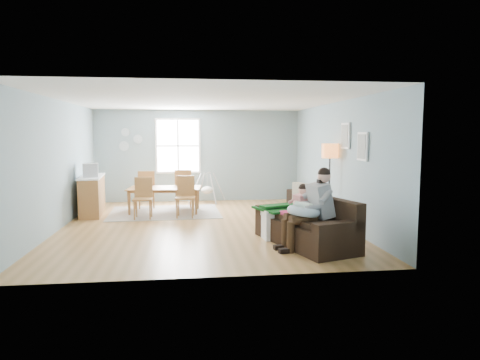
{
  "coord_description": "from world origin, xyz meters",
  "views": [
    {
      "loc": [
        -0.32,
        -9.26,
        1.96
      ],
      "look_at": [
        0.79,
        -0.15,
        1.0
      ],
      "focal_mm": 32.0,
      "sensor_mm": 36.0,
      "label": 1
    }
  ],
  "objects": [
    {
      "name": "chair_ne",
      "position": [
        -0.45,
        2.34,
        0.6
      ],
      "size": [
        0.47,
        0.47,
        1.04
      ],
      "color": "brown",
      "rests_on": "rug"
    },
    {
      "name": "father",
      "position": [
        1.78,
        -2.21,
        0.75
      ],
      "size": [
        1.05,
        0.58,
        1.41
      ],
      "color": "gray",
      "rests_on": "sofa"
    },
    {
      "name": "baby_swing",
      "position": [
        0.23,
        3.1,
        0.39
      ],
      "size": [
        1.11,
        1.12,
        0.87
      ],
      "color": "#B8B8BD",
      "rests_on": "room"
    },
    {
      "name": "beige_pillow",
      "position": [
        1.86,
        -1.28,
        0.78
      ],
      "size": [
        0.26,
        0.53,
        0.51
      ],
      "primitive_type": "cube",
      "rotation": [
        0.0,
        0.0,
        0.24
      ],
      "color": "tan",
      "rests_on": "sofa"
    },
    {
      "name": "infant",
      "position": [
        1.61,
        -2.23,
        0.77
      ],
      "size": [
        0.29,
        0.38,
        0.15
      ],
      "color": "white",
      "rests_on": "nursing_pillow"
    },
    {
      "name": "storage_cube",
      "position": [
        1.32,
        -1.38,
        0.28
      ],
      "size": [
        0.54,
        0.49,
        0.56
      ],
      "color": "white",
      "rests_on": "room"
    },
    {
      "name": "rug",
      "position": [
        -0.92,
        1.65,
        0.01
      ],
      "size": [
        2.82,
        2.19,
        0.01
      ],
      "primitive_type": "cube",
      "rotation": [
        0.0,
        0.0,
        0.04
      ],
      "color": "gray",
      "rests_on": "room"
    },
    {
      "name": "chair_se",
      "position": [
        -0.38,
        0.99,
        0.57
      ],
      "size": [
        0.48,
        0.48,
        0.99
      ],
      "color": "brown",
      "rests_on": "rug"
    },
    {
      "name": "dining_table",
      "position": [
        -0.92,
        1.65,
        0.32
      ],
      "size": [
        1.89,
        1.15,
        0.64
      ],
      "primitive_type": "imported",
      "rotation": [
        0.0,
        0.0,
        -0.08
      ],
      "color": "olive",
      "rests_on": "rug"
    },
    {
      "name": "window",
      "position": [
        -0.6,
        3.46,
        1.65
      ],
      "size": [
        1.32,
        0.08,
        1.62
      ],
      "color": "white",
      "rests_on": "room"
    },
    {
      "name": "room",
      "position": [
        0.0,
        0.0,
        2.42
      ],
      "size": [
        8.4,
        9.4,
        3.9
      ],
      "color": "#A07138"
    },
    {
      "name": "monitor",
      "position": [
        -2.65,
        1.36,
        1.12
      ],
      "size": [
        0.41,
        0.39,
        0.33
      ],
      "color": "#B8B8BD",
      "rests_on": "counter"
    },
    {
      "name": "chair_nw",
      "position": [
        -1.43,
        2.3,
        0.59
      ],
      "size": [
        0.51,
        0.51,
        1.02
      ],
      "color": "brown",
      "rests_on": "rug"
    },
    {
      "name": "pictures",
      "position": [
        2.97,
        -1.05,
        1.85
      ],
      "size": [
        0.05,
        1.34,
        0.74
      ],
      "color": "white",
      "rests_on": "room"
    },
    {
      "name": "toddler",
      "position": [
        1.68,
        -1.71,
        0.73
      ],
      "size": [
        0.57,
        0.38,
        0.85
      ],
      "color": "silver",
      "rests_on": "sofa"
    },
    {
      "name": "nursing_pillow",
      "position": [
        1.63,
        -2.26,
        0.67
      ],
      "size": [
        0.74,
        0.73,
        0.23
      ],
      "primitive_type": "torus",
      "rotation": [
        0.0,
        0.14,
        0.35
      ],
      "color": "#A6C1D0",
      "rests_on": "father"
    },
    {
      "name": "chair_sw",
      "position": [
        -1.38,
        0.95,
        0.56
      ],
      "size": [
        0.45,
        0.45,
        0.97
      ],
      "color": "brown",
      "rests_on": "rug"
    },
    {
      "name": "floor_lamp",
      "position": [
        2.8,
        -0.13,
        1.47
      ],
      "size": [
        0.36,
        0.36,
        1.78
      ],
      "color": "black",
      "rests_on": "room"
    },
    {
      "name": "green_throw",
      "position": [
        1.52,
        -1.23,
        0.55
      ],
      "size": [
        1.21,
        1.11,
        0.04
      ],
      "primitive_type": "cube",
      "rotation": [
        0.0,
        0.0,
        0.36
      ],
      "color": "#13571B",
      "rests_on": "sofa"
    },
    {
      "name": "wall_plates",
      "position": [
        -2.0,
        3.47,
        1.83
      ],
      "size": [
        0.67,
        0.02,
        0.66
      ],
      "color": "#9CB2BC",
      "rests_on": "room"
    },
    {
      "name": "sofa",
      "position": [
        1.82,
        -1.88,
        0.31
      ],
      "size": [
        1.53,
        2.32,
        0.87
      ],
      "color": "black",
      "rests_on": "room"
    },
    {
      "name": "counter",
      "position": [
        -2.7,
        1.68,
        0.49
      ],
      "size": [
        0.67,
        1.75,
        0.96
      ],
      "color": "olive",
      "rests_on": "room"
    }
  ]
}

